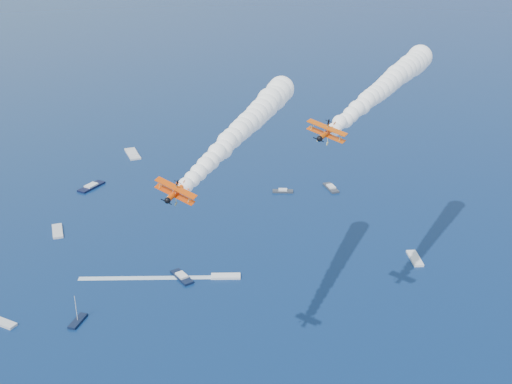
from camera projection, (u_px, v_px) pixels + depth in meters
biplane_lead at (327, 133)px, 119.14m from camera, size 10.13×11.12×6.80m
biplane_trail at (176, 193)px, 105.37m from camera, size 10.20×10.69×7.04m
smoke_trail_lead at (382, 89)px, 139.88m from camera, size 57.69×49.06×10.31m
smoke_trail_trail at (240, 130)px, 128.06m from camera, size 58.01×56.47×10.31m
spectator_boats at (60, 252)px, 196.55m from camera, size 199.08×182.22×0.70m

